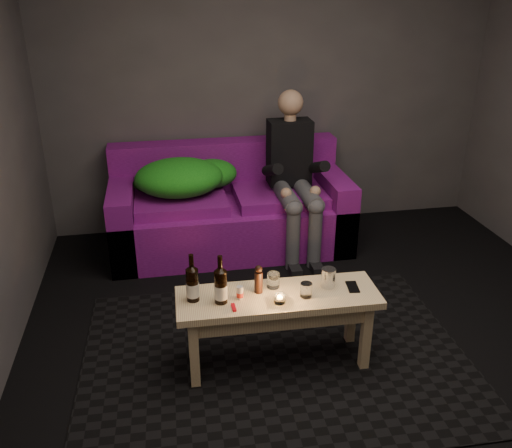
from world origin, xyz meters
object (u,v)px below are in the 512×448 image
(person, at_px, (294,172))
(beer_bottle_a, at_px, (192,284))
(steel_cup, at_px, (328,278))
(beer_bottle_b, at_px, (221,286))
(sofa, at_px, (230,211))
(coffee_table, at_px, (278,307))

(person, height_order, beer_bottle_a, person)
(beer_bottle_a, relative_size, steel_cup, 2.49)
(person, bearing_deg, beer_bottle_a, -122.56)
(beer_bottle_b, bearing_deg, person, 62.58)
(person, height_order, beer_bottle_b, person)
(sofa, xyz_separation_m, coffee_table, (0.05, -1.70, 0.08))
(person, xyz_separation_m, beer_bottle_a, (-0.96, -1.51, -0.10))
(person, distance_m, coffee_table, 1.64)
(coffee_table, bearing_deg, person, 72.90)
(beer_bottle_a, bearing_deg, steel_cup, 0.47)
(sofa, height_order, person, person)
(coffee_table, bearing_deg, beer_bottle_b, -176.36)
(steel_cup, bearing_deg, beer_bottle_a, -179.53)
(sofa, height_order, beer_bottle_a, sofa)
(sofa, distance_m, beer_bottle_a, 1.75)
(person, bearing_deg, coffee_table, -107.10)
(coffee_table, bearing_deg, beer_bottle_a, 176.42)
(sofa, height_order, coffee_table, sofa)
(coffee_table, relative_size, beer_bottle_a, 4.10)
(steel_cup, bearing_deg, coffee_table, -173.18)
(person, height_order, steel_cup, person)
(beer_bottle_a, xyz_separation_m, steel_cup, (0.80, 0.01, -0.05))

